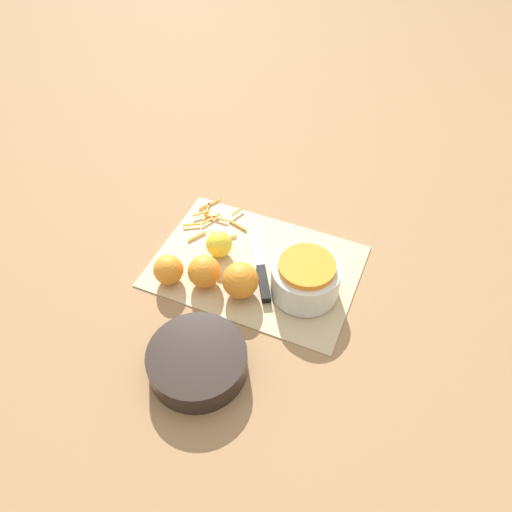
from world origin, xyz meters
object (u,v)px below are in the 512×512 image
object	(u,v)px
orange_back	(168,270)
lemon	(219,244)
bowl_speckled	(306,278)
bowl_dark	(197,361)
orange_left	(204,271)
orange_right	(242,281)
knife	(262,276)

from	to	relation	value
orange_back	lemon	xyz separation A→B (m)	(-0.07, -0.12, -0.00)
bowl_speckled	bowl_dark	world-z (taller)	bowl_speckled
bowl_speckled	orange_left	distance (m)	0.22
orange_left	lemon	world-z (taller)	orange_left
bowl_speckled	orange_right	size ratio (longest dim) A/B	1.87
orange_left	orange_right	size ratio (longest dim) A/B	0.91
bowl_speckled	bowl_dark	size ratio (longest dim) A/B	0.77
knife	lemon	bearing A→B (deg)	45.63
bowl_dark	orange_back	distance (m)	0.24
orange_right	orange_back	bearing A→B (deg)	10.20
knife	orange_left	bearing A→B (deg)	88.17
bowl_speckled	orange_left	bearing A→B (deg)	16.66
bowl_dark	orange_right	size ratio (longest dim) A/B	2.42
bowl_dark	orange_left	xyz separation A→B (m)	(0.08, -0.20, 0.01)
orange_right	lemon	bearing A→B (deg)	-41.78
orange_right	orange_back	world-z (taller)	orange_right
knife	orange_left	size ratio (longest dim) A/B	2.81
bowl_dark	lemon	bearing A→B (deg)	-72.29
bowl_dark	orange_left	size ratio (longest dim) A/B	2.66
knife	orange_left	world-z (taller)	orange_left
bowl_speckled	orange_right	xyz separation A→B (m)	(0.12, 0.06, -0.00)
orange_left	knife	bearing A→B (deg)	-151.55
bowl_dark	orange_left	bearing A→B (deg)	-66.93
bowl_speckled	lemon	distance (m)	0.22
bowl_speckled	knife	xyz separation A→B (m)	(0.10, 0.00, -0.04)
orange_left	orange_back	distance (m)	0.08
bowl_dark	lemon	size ratio (longest dim) A/B	3.16
bowl_dark	lemon	world-z (taller)	lemon
orange_back	lemon	distance (m)	0.13
lemon	orange_right	bearing A→B (deg)	138.22
knife	bowl_dark	bearing A→B (deg)	143.36
orange_left	lemon	bearing A→B (deg)	-84.87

